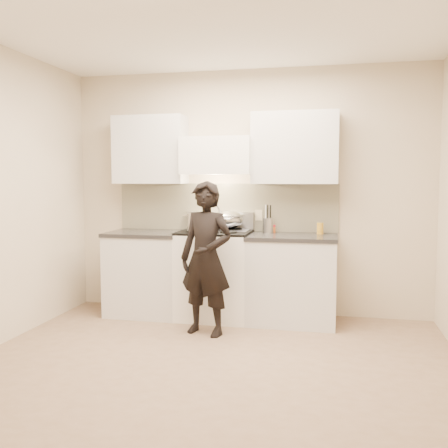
% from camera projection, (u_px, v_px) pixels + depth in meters
% --- Properties ---
extents(ground_plane, '(4.00, 4.00, 0.00)m').
position_uv_depth(ground_plane, '(211.00, 367.00, 3.99)').
color(ground_plane, '#8A715A').
extents(room_shell, '(4.04, 3.54, 2.70)m').
position_uv_depth(room_shell, '(214.00, 167.00, 4.22)').
color(room_shell, beige).
rests_on(room_shell, ground).
extents(stove, '(0.76, 0.65, 0.96)m').
position_uv_depth(stove, '(215.00, 274.00, 5.39)').
color(stove, white).
rests_on(stove, ground).
extents(counter_right, '(0.92, 0.67, 0.92)m').
position_uv_depth(counter_right, '(292.00, 279.00, 5.22)').
color(counter_right, silver).
rests_on(counter_right, ground).
extents(counter_left, '(0.82, 0.67, 0.92)m').
position_uv_depth(counter_left, '(147.00, 272.00, 5.56)').
color(counter_left, silver).
rests_on(counter_left, ground).
extents(wok, '(0.38, 0.47, 0.31)m').
position_uv_depth(wok, '(227.00, 219.00, 5.44)').
color(wok, '#B4B4B4').
rests_on(wok, stove).
extents(stock_pot, '(0.38, 0.29, 0.18)m').
position_uv_depth(stock_pot, '(200.00, 222.00, 5.27)').
color(stock_pot, '#B4B4B4').
rests_on(stock_pot, stove).
extents(utensil_crock, '(0.11, 0.11, 0.30)m').
position_uv_depth(utensil_crock, '(268.00, 224.00, 5.38)').
color(utensil_crock, '#A4A4A4').
rests_on(utensil_crock, counter_right).
extents(spice_jar, '(0.04, 0.04, 0.08)m').
position_uv_depth(spice_jar, '(274.00, 229.00, 5.41)').
color(spice_jar, '#D56022').
rests_on(spice_jar, counter_right).
extents(oil_glass, '(0.07, 0.07, 0.12)m').
position_uv_depth(oil_glass, '(320.00, 228.00, 5.27)').
color(oil_glass, '#BE8A21').
rests_on(oil_glass, counter_right).
extents(person, '(0.62, 0.48, 1.48)m').
position_uv_depth(person, '(206.00, 258.00, 4.79)').
color(person, black).
rests_on(person, ground).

